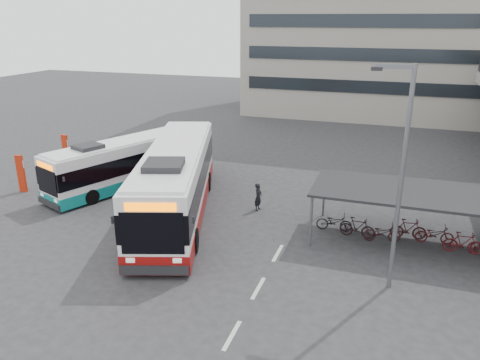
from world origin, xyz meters
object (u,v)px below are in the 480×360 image
(bus_teal, at_px, (128,163))
(lamp_post, at_px, (399,168))
(bus_main, at_px, (176,182))
(pedestrian, at_px, (258,197))

(bus_teal, relative_size, lamp_post, 1.26)
(bus_main, distance_m, lamp_post, 11.82)
(pedestrian, relative_size, lamp_post, 0.18)
(bus_teal, bearing_deg, lamp_post, -2.13)
(bus_main, height_order, pedestrian, bus_main)
(bus_main, bearing_deg, lamp_post, -37.61)
(lamp_post, bearing_deg, pedestrian, 131.44)
(bus_teal, distance_m, pedestrian, 8.86)
(lamp_post, bearing_deg, bus_teal, 147.04)
(bus_main, bearing_deg, bus_teal, 128.44)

